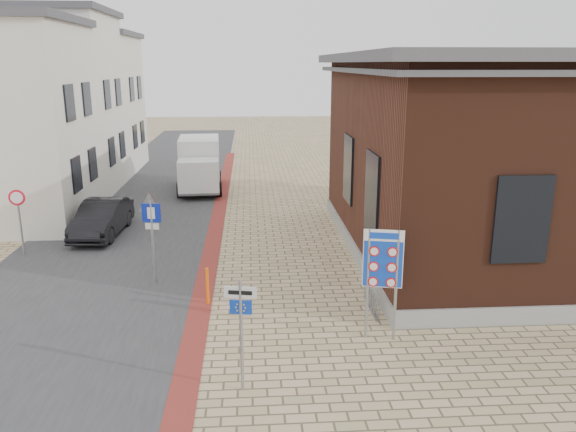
{
  "coord_description": "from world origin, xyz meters",
  "views": [
    {
      "loc": [
        -0.57,
        -11.71,
        6.46
      ],
      "look_at": [
        0.5,
        3.9,
        2.2
      ],
      "focal_mm": 35.0,
      "sensor_mm": 36.0,
      "label": 1
    }
  ],
  "objects_px": {
    "essen_sign": "(241,318)",
    "parking_sign": "(152,228)",
    "border_sign": "(383,261)",
    "sedan": "(102,218)",
    "box_truck": "(199,164)",
    "bollard": "(207,286)"
  },
  "relations": [
    {
      "from": "border_sign",
      "to": "essen_sign",
      "type": "xyz_separation_m",
      "value": [
        -3.3,
        -2.0,
        -0.39
      ]
    },
    {
      "from": "essen_sign",
      "to": "parking_sign",
      "type": "relative_size",
      "value": 0.94
    },
    {
      "from": "bollard",
      "to": "essen_sign",
      "type": "bearing_deg",
      "value": -76.91
    },
    {
      "from": "essen_sign",
      "to": "box_truck",
      "type": "bearing_deg",
      "value": 107.9
    },
    {
      "from": "border_sign",
      "to": "parking_sign",
      "type": "distance_m",
      "value": 7.21
    },
    {
      "from": "box_truck",
      "to": "essen_sign",
      "type": "distance_m",
      "value": 19.18
    },
    {
      "from": "essen_sign",
      "to": "bollard",
      "type": "height_order",
      "value": "essen_sign"
    },
    {
      "from": "sedan",
      "to": "essen_sign",
      "type": "distance_m",
      "value": 12.48
    },
    {
      "from": "border_sign",
      "to": "parking_sign",
      "type": "xyz_separation_m",
      "value": [
        -6.0,
        4.0,
        -0.23
      ]
    },
    {
      "from": "parking_sign",
      "to": "box_truck",
      "type": "bearing_deg",
      "value": 97.94
    },
    {
      "from": "essen_sign",
      "to": "parking_sign",
      "type": "xyz_separation_m",
      "value": [
        -2.7,
        6.0,
        0.16
      ]
    },
    {
      "from": "sedan",
      "to": "parking_sign",
      "type": "relative_size",
      "value": 1.6
    },
    {
      "from": "sedan",
      "to": "box_truck",
      "type": "distance_m",
      "value": 8.5
    },
    {
      "from": "sedan",
      "to": "border_sign",
      "type": "height_order",
      "value": "border_sign"
    },
    {
      "from": "essen_sign",
      "to": "parking_sign",
      "type": "bearing_deg",
      "value": 124.91
    },
    {
      "from": "box_truck",
      "to": "border_sign",
      "type": "xyz_separation_m",
      "value": [
        5.71,
        -17.03,
        0.6
      ]
    },
    {
      "from": "sedan",
      "to": "essen_sign",
      "type": "relative_size",
      "value": 1.71
    },
    {
      "from": "sedan",
      "to": "border_sign",
      "type": "xyz_separation_m",
      "value": [
        8.83,
        -9.15,
        1.31
      ]
    },
    {
      "from": "bollard",
      "to": "parking_sign",
      "type": "bearing_deg",
      "value": 135.0
    },
    {
      "from": "sedan",
      "to": "bollard",
      "type": "height_order",
      "value": "sedan"
    },
    {
      "from": "sedan",
      "to": "essen_sign",
      "type": "bearing_deg",
      "value": -60.01
    },
    {
      "from": "essen_sign",
      "to": "parking_sign",
      "type": "height_order",
      "value": "parking_sign"
    }
  ]
}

